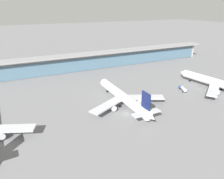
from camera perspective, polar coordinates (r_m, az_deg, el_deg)
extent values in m
plane|color=slate|center=(109.98, 4.04, -6.74)|extent=(1200.00, 1200.00, 0.00)
cube|color=#B7BABF|center=(100.73, -26.88, -9.61)|extent=(23.45, 14.15, 0.64)
cylinder|color=silver|center=(101.27, -28.24, -10.93)|extent=(3.18, 4.03, 2.94)
cylinder|color=white|center=(117.82, 2.88, -1.90)|extent=(6.09, 50.54, 5.32)
cone|color=white|center=(140.54, -2.54, 2.20)|extent=(5.29, 4.87, 5.22)
cone|color=white|center=(97.45, 10.71, -7.45)|extent=(4.88, 5.93, 4.79)
cube|color=black|center=(137.60, -2.03, 2.17)|extent=(4.02, 2.26, 0.64)
cube|color=#B7BABF|center=(109.75, -1.20, -4.33)|extent=(23.12, 15.61, 0.64)
cube|color=#B7BABF|center=(120.31, 8.73, -2.10)|extent=(23.26, 15.06, 0.64)
cylinder|color=silver|center=(111.22, 0.21, -5.00)|extent=(2.99, 3.90, 2.94)
cylinder|color=silver|center=(119.23, 7.74, -3.25)|extent=(2.99, 3.90, 2.94)
cube|color=#141E51|center=(97.84, 9.37, -3.09)|extent=(0.74, 6.43, 8.26)
cube|color=#B7BABF|center=(99.88, 9.46, -6.39)|extent=(14.74, 4.26, 0.46)
cylinder|color=black|center=(116.26, 2.23, -4.64)|extent=(1.12, 1.30, 1.28)
cylinder|color=black|center=(118.91, 4.73, -4.06)|extent=(1.12, 1.30, 1.28)
cylinder|color=black|center=(136.05, -1.28, -0.47)|extent=(1.12, 1.30, 1.28)
cylinder|color=white|center=(155.14, 26.95, 1.68)|extent=(13.52, 50.66, 5.32)
cone|color=white|center=(168.62, 18.96, 4.44)|extent=(5.93, 5.58, 5.22)
cube|color=black|center=(166.68, 19.83, 4.46)|extent=(4.30, 2.83, 0.64)
cube|color=#B7BABF|center=(143.79, 26.22, -0.10)|extent=(22.10, 18.08, 0.64)
cylinder|color=silver|center=(146.51, 26.82, -0.59)|extent=(3.53, 4.28, 2.94)
cylinder|color=black|center=(152.94, 27.01, -0.38)|extent=(1.30, 1.45, 1.28)
cylinder|color=black|center=(157.92, 28.06, 0.09)|extent=(1.30, 1.45, 1.28)
cylinder|color=black|center=(166.10, 20.73, 2.33)|extent=(1.30, 1.45, 1.28)
cube|color=#234C9E|center=(149.01, 18.49, 0.63)|extent=(2.98, 2.76, 1.50)
cylinder|color=silver|center=(144.64, 19.18, 0.19)|extent=(4.07, 5.98, 2.10)
cylinder|color=black|center=(148.05, 18.19, 0.22)|extent=(0.60, 0.94, 0.90)
cylinder|color=black|center=(148.86, 18.98, 0.24)|extent=(0.60, 0.94, 0.90)
cylinder|color=black|center=(143.17, 18.96, -0.63)|extent=(0.60, 0.94, 0.90)
cylinder|color=black|center=(144.01, 19.78, -0.61)|extent=(0.60, 0.94, 0.90)
cube|color=#B2ADA3|center=(181.55, -9.30, 7.23)|extent=(258.89, 8.00, 14.00)
cube|color=slate|center=(177.74, -8.88, 6.70)|extent=(253.71, 0.50, 11.20)
cube|color=gray|center=(177.89, -9.26, 9.45)|extent=(264.07, 12.80, 1.20)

